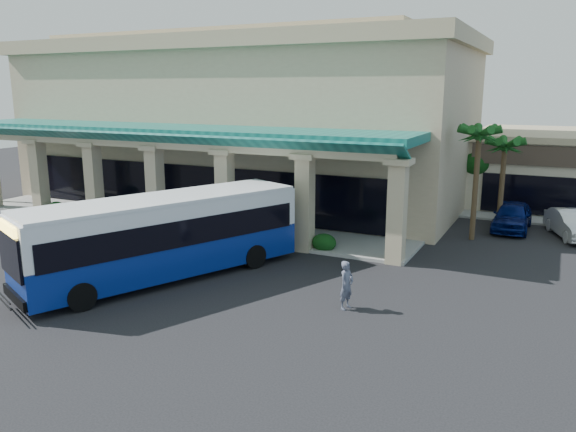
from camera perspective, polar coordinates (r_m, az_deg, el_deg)
The scene contains 10 objects.
ground at distance 23.77m, azimuth -6.88°, elevation -6.23°, with size 110.00×110.00×0.00m, color black.
main_building at distance 40.36m, azimuth -4.27°, elevation 9.84°, with size 30.80×14.80×11.35m, color tan, non-canonical shape.
arcade at distance 33.06m, azimuth -12.28°, elevation 4.03°, with size 30.00×6.20×5.70m, color #0E5952, non-canonical shape.
palm_0 at distance 30.35m, azimuth 18.57°, elevation 3.76°, with size 2.40×2.40×6.60m, color #114314, non-canonical shape.
palm_1 at distance 33.26m, azimuth 20.95°, elevation 3.62°, with size 2.40×2.40×5.80m, color #114314, non-canonical shape.
broadleaf_tree at distance 38.46m, azimuth 18.66°, elevation 4.17°, with size 2.60×2.60×4.81m, color black, non-canonical shape.
transit_bus at distance 23.63m, azimuth -12.37°, elevation -2.21°, with size 2.86×12.30×3.44m, color navy, non-canonical shape.
pedestrian at distance 20.22m, azimuth 5.96°, elevation -7.00°, with size 0.65×0.42×1.77m, color #505569.
car_silver at distance 33.70m, azimuth 21.81°, elevation 0.01°, with size 1.88×4.67×1.59m, color #071456.
car_white at distance 33.26m, azimuth 26.90°, elevation -0.74°, with size 1.55×4.45×1.46m, color silver.
Camera 1 is at (12.37, -18.78, 7.69)m, focal length 35.00 mm.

